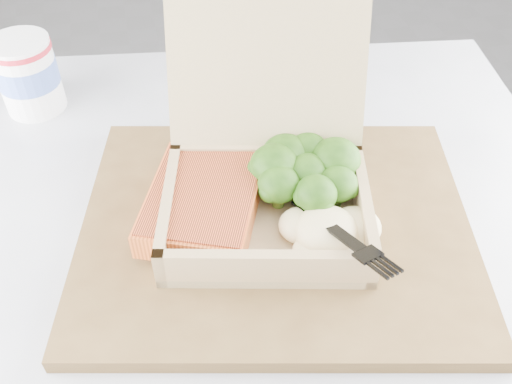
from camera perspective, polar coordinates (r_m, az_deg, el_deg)
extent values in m
plane|color=gray|center=(1.46, 8.81, -7.62)|extent=(4.00, 4.00, 0.00)
cube|color=silver|center=(0.57, -1.82, -6.45)|extent=(0.84, 0.84, 0.03)
cube|color=brown|center=(0.57, 2.00, -3.55)|extent=(0.44, 0.38, 0.02)
cube|color=tan|center=(0.55, 1.02, -3.06)|extent=(0.22, 0.19, 0.01)
cube|color=#A28559|center=(0.55, -8.62, -1.82)|extent=(0.05, 0.15, 0.04)
cube|color=#A28559|center=(0.55, 10.66, -1.93)|extent=(0.05, 0.15, 0.04)
cube|color=#A28559|center=(0.50, 1.08, -7.77)|extent=(0.19, 0.06, 0.04)
cube|color=#A28559|center=(0.59, 1.01, 3.01)|extent=(0.19, 0.06, 0.04)
cube|color=tan|center=(0.57, 1.10, 11.78)|extent=(0.20, 0.11, 0.14)
cube|color=orange|center=(0.55, -5.30, -1.03)|extent=(0.14, 0.16, 0.03)
ellipsoid|color=beige|center=(0.52, 7.10, -3.87)|extent=(0.10, 0.08, 0.03)
cube|color=black|center=(0.54, 3.98, 0.32)|extent=(0.04, 0.10, 0.03)
cube|color=black|center=(0.50, 8.58, -4.86)|extent=(0.03, 0.05, 0.01)
cylinder|color=white|center=(0.76, -21.85, 10.81)|extent=(0.07, 0.07, 0.09)
cylinder|color=#506EC9|center=(0.76, -21.94, 11.10)|extent=(0.07, 0.07, 0.03)
cylinder|color=red|center=(0.74, -22.64, 13.24)|extent=(0.07, 0.07, 0.01)
cube|color=white|center=(0.72, 4.13, 7.87)|extent=(0.07, 0.13, 0.00)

